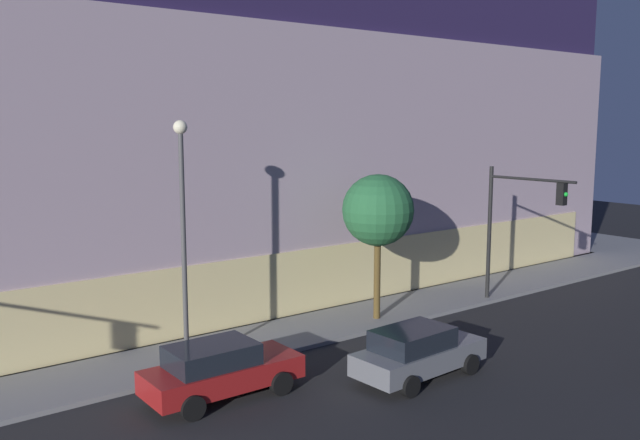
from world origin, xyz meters
name	(u,v)px	position (x,y,z in m)	size (l,w,h in m)	color
modern_building	(210,130)	(13.85, 21.85, 7.55)	(38.75, 24.67, 15.26)	#4C4C51
traffic_light_far_corner	(515,214)	(19.57, 5.36, 4.10)	(0.33, 4.18, 5.91)	black
street_lamp_sidewalk	(183,214)	(4.86, 6.98, 5.11)	(0.44, 0.44, 7.89)	#4B4B4B
sidewalk_tree	(378,211)	(13.37, 7.26, 4.51)	(2.85, 2.85, 5.81)	brown
car_red	(220,369)	(4.63, 4.37, 0.86)	(4.64, 2.07, 1.65)	maroon
car_grey	(418,352)	(10.32, 1.99, 0.85)	(4.61, 2.19, 1.64)	slate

